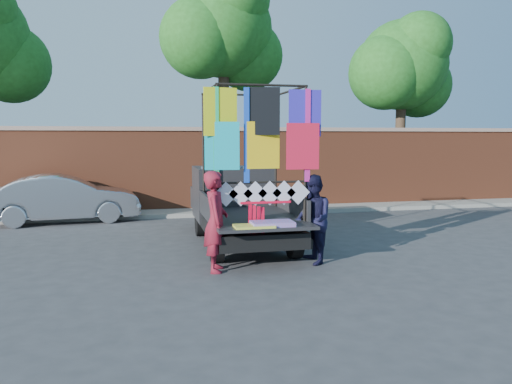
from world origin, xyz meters
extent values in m
plane|color=#38383A|center=(0.00, 0.00, 0.00)|extent=(90.00, 90.00, 0.00)
cube|color=brown|center=(0.00, 7.00, 1.25)|extent=(30.00, 0.35, 2.50)
cube|color=gray|center=(0.00, 7.00, 2.55)|extent=(30.00, 0.45, 0.12)
cube|color=gray|center=(0.00, 6.30, 0.06)|extent=(30.00, 1.20, 0.12)
sphere|color=#215819|center=(-5.60, 8.60, 4.55)|extent=(2.40, 2.40, 2.40)
cylinder|color=#38281C|center=(1.00, 8.20, 2.73)|extent=(0.36, 0.36, 5.46)
sphere|color=#215819|center=(1.00, 8.20, 5.85)|extent=(3.20, 3.20, 3.20)
sphere|color=#215819|center=(1.90, 8.60, 5.07)|extent=(2.40, 2.40, 2.40)
sphere|color=#215819|center=(0.20, 7.90, 5.46)|extent=(2.60, 2.60, 2.60)
sphere|color=#215819|center=(1.30, 7.60, 6.63)|extent=(2.20, 2.20, 2.20)
cylinder|color=#38281C|center=(7.50, 8.20, 2.27)|extent=(0.36, 0.36, 4.55)
sphere|color=#215819|center=(7.50, 8.20, 4.88)|extent=(3.20, 3.20, 3.20)
sphere|color=#215819|center=(8.40, 8.60, 4.23)|extent=(2.40, 2.40, 2.40)
sphere|color=#215819|center=(6.70, 7.90, 4.55)|extent=(2.60, 2.60, 2.60)
sphere|color=#215819|center=(7.80, 7.60, 5.52)|extent=(2.20, 2.20, 2.20)
cylinder|color=black|center=(-0.41, 3.03, 0.32)|extent=(0.21, 0.63, 0.63)
cylinder|color=black|center=(-0.41, 0.45, 0.32)|extent=(0.21, 0.63, 0.63)
cylinder|color=black|center=(1.08, 3.03, 0.32)|extent=(0.21, 0.63, 0.63)
cylinder|color=black|center=(1.08, 0.45, 0.32)|extent=(0.21, 0.63, 0.63)
cube|color=black|center=(0.34, 1.69, 0.48)|extent=(1.62, 4.01, 0.29)
cube|color=black|center=(0.34, 0.97, 0.75)|extent=(1.72, 2.20, 0.10)
cube|color=black|center=(-0.50, 0.97, 0.96)|extent=(0.06, 2.20, 0.43)
cube|color=black|center=(1.18, 0.97, 0.96)|extent=(0.06, 2.20, 0.43)
cube|color=black|center=(0.34, 2.05, 0.96)|extent=(1.72, 0.06, 0.43)
cube|color=black|center=(0.34, 2.98, 1.00)|extent=(1.72, 1.53, 1.19)
cube|color=#8C9EAD|center=(0.34, 2.55, 1.39)|extent=(1.53, 0.06, 0.53)
cube|color=#8C9EAD|center=(0.34, 3.70, 1.19)|extent=(1.53, 0.10, 0.67)
cube|color=black|center=(0.34, 4.03, 0.76)|extent=(1.67, 0.86, 0.53)
cube|color=black|center=(0.34, -0.36, 0.76)|extent=(1.72, 0.53, 0.06)
cube|color=black|center=(0.34, -0.14, 0.40)|extent=(1.77, 0.14, 0.17)
cylinder|color=black|center=(-0.44, -0.03, 1.99)|extent=(0.05, 0.05, 2.39)
cylinder|color=black|center=(-0.44, 1.98, 1.99)|extent=(0.05, 0.05, 2.39)
cylinder|color=black|center=(1.12, -0.03, 1.99)|extent=(0.05, 0.05, 2.39)
cylinder|color=black|center=(1.12, 1.98, 1.99)|extent=(0.05, 0.05, 2.39)
cylinder|color=black|center=(0.34, -0.03, 3.18)|extent=(1.62, 0.04, 0.04)
cylinder|color=black|center=(0.34, 1.98, 3.18)|extent=(1.62, 0.04, 0.04)
cylinder|color=black|center=(-0.44, 0.97, 3.18)|extent=(0.04, 2.05, 0.04)
cylinder|color=black|center=(1.12, 0.97, 3.18)|extent=(0.04, 2.05, 0.04)
cylinder|color=black|center=(0.34, -0.03, 1.51)|extent=(1.62, 0.04, 0.04)
cube|color=#EFF519|center=(-0.38, -0.05, 2.75)|extent=(0.59, 0.01, 0.81)
cube|color=black|center=(0.34, -0.09, 2.75)|extent=(0.59, 0.01, 0.81)
cube|color=#3025BD|center=(1.06, -0.05, 2.75)|extent=(0.59, 0.01, 0.81)
cube|color=#0CA4B5|center=(-0.38, -0.09, 2.13)|extent=(0.59, 0.01, 0.81)
cube|color=yellow|center=(0.34, -0.05, 2.13)|extent=(0.59, 0.01, 0.81)
cube|color=red|center=(1.06, -0.09, 2.13)|extent=(0.59, 0.01, 0.81)
cube|color=#18C36B|center=(-0.47, -0.07, 2.32)|extent=(0.10, 0.01, 1.62)
cube|color=#CF228D|center=(1.15, -0.07, 2.32)|extent=(0.10, 0.01, 1.62)
cube|color=blue|center=(0.05, -0.07, 2.32)|extent=(0.10, 0.01, 1.62)
cube|color=silver|center=(-0.31, -0.06, 1.32)|extent=(0.43, 0.01, 0.43)
cube|color=silver|center=(-0.05, -0.06, 1.32)|extent=(0.43, 0.01, 0.43)
cube|color=silver|center=(0.21, -0.06, 1.32)|extent=(0.43, 0.01, 0.43)
cube|color=silver|center=(0.47, -0.06, 1.32)|extent=(0.43, 0.01, 0.43)
cube|color=silver|center=(0.73, -0.06, 1.32)|extent=(0.43, 0.01, 0.43)
cube|color=silver|center=(0.99, -0.06, 1.32)|extent=(0.43, 0.01, 0.43)
cube|color=#DE3172|center=(0.43, -0.36, 0.83)|extent=(0.72, 0.43, 0.08)
cube|color=#CFD543|center=(0.10, -0.43, 0.81)|extent=(0.67, 0.38, 0.04)
imported|color=#B0B2B8|center=(-3.78, 5.73, 0.65)|extent=(4.06, 1.81, 1.29)
imported|color=maroon|center=(-0.50, -0.13, 0.86)|extent=(0.51, 0.69, 1.73)
imported|color=black|center=(1.28, 0.00, 0.81)|extent=(0.63, 0.80, 1.63)
cube|color=red|center=(0.39, -0.06, 1.16)|extent=(0.91, 0.05, 0.04)
cube|color=red|center=(0.11, -0.08, 0.87)|extent=(0.06, 0.02, 0.52)
cube|color=red|center=(0.18, -0.08, 0.85)|extent=(0.06, 0.02, 0.52)
cube|color=red|center=(0.26, -0.08, 0.83)|extent=(0.06, 0.02, 0.52)
cube|color=red|center=(0.33, -0.08, 0.81)|extent=(0.06, 0.02, 0.52)
camera|label=1|loc=(-1.70, -8.46, 2.29)|focal=35.00mm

